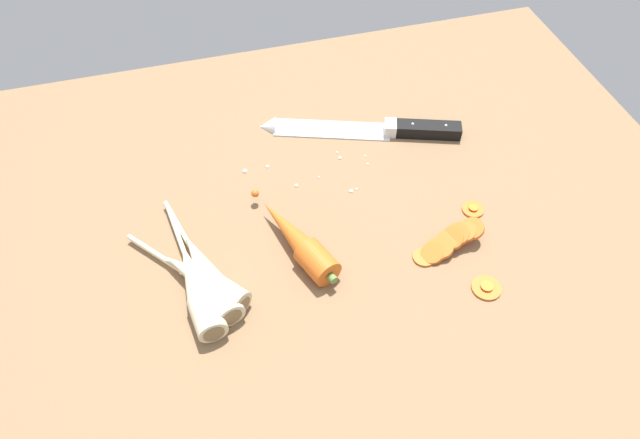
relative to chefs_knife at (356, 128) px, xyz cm
name	(u,v)px	position (x,y,z in cm)	size (l,w,h in cm)	color
ground_plane	(317,224)	(-11.71, -16.68, -2.65)	(120.00, 90.00, 4.00)	brown
chefs_knife	(356,128)	(0.00, 0.00, 0.00)	(33.85, 14.74, 4.18)	silver
whole_carrot	(298,241)	(-15.93, -22.09, 1.45)	(9.70, 19.41, 4.20)	#D6601E
parsnip_front	(197,287)	(-30.93, -25.97, 1.33)	(6.05, 24.02, 4.00)	beige
parsnip_mid_left	(207,275)	(-29.26, -24.37, 1.33)	(8.56, 23.72, 4.00)	beige
parsnip_mid_right	(203,280)	(-30.04, -25.15, 1.33)	(15.55, 18.05, 4.00)	beige
carrot_slice_stack	(448,242)	(4.95, -27.59, 0.68)	(11.20, 4.90, 3.90)	#D6601E
carrot_slice_stray_near	(473,209)	(11.72, -21.98, -0.29)	(3.32, 3.32, 0.70)	#D6601E
carrot_slice_stray_mid	(487,287)	(7.40, -35.57, -0.29)	(4.11, 4.11, 0.70)	#D6601E
mince_crumbs	(303,172)	(-11.40, -7.41, -0.31)	(20.62, 9.66, 0.87)	beige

